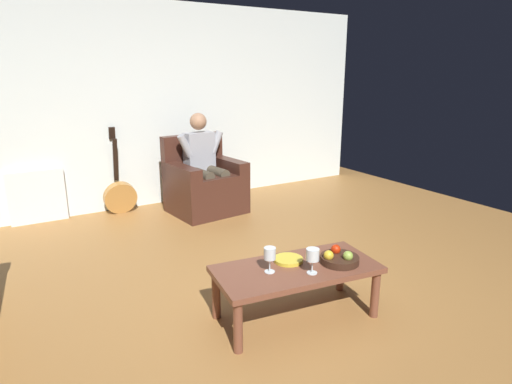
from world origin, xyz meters
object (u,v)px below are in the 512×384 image
(coffee_table, at_px, (296,274))
(decorative_dish, at_px, (288,260))
(wine_glass_near, at_px, (270,255))
(guitar, at_px, (120,195))
(person_seated, at_px, (205,161))
(armchair, at_px, (204,186))
(wine_glass_far, at_px, (313,256))
(fruit_bowl, at_px, (339,258))

(coffee_table, height_order, decorative_dish, decorative_dish)
(coffee_table, relative_size, wine_glass_near, 6.80)
(coffee_table, xyz_separation_m, guitar, (0.46, -3.01, -0.10))
(person_seated, distance_m, coffee_table, 2.58)
(wine_glass_near, bearing_deg, coffee_table, 172.63)
(guitar, bearing_deg, armchair, 152.97)
(armchair, bearing_deg, guitar, -33.39)
(person_seated, distance_m, decorative_dish, 2.47)
(armchair, relative_size, coffee_table, 0.78)
(wine_glass_near, xyz_separation_m, wine_glass_far, (-0.23, 0.16, 0.00))
(armchair, bearing_deg, person_seated, 90.00)
(coffee_table, bearing_deg, wine_glass_near, -7.37)
(armchair, bearing_deg, wine_glass_near, 68.95)
(fruit_bowl, distance_m, decorative_dish, 0.35)
(armchair, xyz_separation_m, wine_glass_far, (0.43, 2.68, 0.18))
(wine_glass_far, xyz_separation_m, decorative_dish, (0.03, -0.24, -0.11))
(decorative_dish, bearing_deg, person_seated, -100.73)
(person_seated, relative_size, decorative_dish, 5.80)
(guitar, bearing_deg, fruit_bowl, 103.56)
(person_seated, relative_size, coffee_table, 1.01)
(coffee_table, bearing_deg, decorative_dish, -91.45)
(coffee_table, distance_m, fruit_bowl, 0.32)
(wine_glass_near, bearing_deg, decorative_dish, -159.67)
(person_seated, bearing_deg, fruit_bowl, 79.95)
(person_seated, distance_m, wine_glass_far, 2.69)
(person_seated, xyz_separation_m, wine_glass_near, (0.66, 2.49, -0.14))
(guitar, relative_size, fruit_bowl, 3.87)
(armchair, xyz_separation_m, coffee_table, (0.46, 2.55, 0.00))
(wine_glass_near, relative_size, wine_glass_far, 1.01)
(person_seated, height_order, decorative_dish, person_seated)
(decorative_dish, bearing_deg, fruit_bowl, 144.86)
(coffee_table, distance_m, wine_glass_far, 0.22)
(decorative_dish, bearing_deg, wine_glass_near, 20.33)
(guitar, height_order, wine_glass_near, guitar)
(armchair, relative_size, wine_glass_far, 5.35)
(person_seated, xyz_separation_m, fruit_bowl, (0.17, 2.62, -0.22))
(wine_glass_near, distance_m, wine_glass_far, 0.28)
(armchair, xyz_separation_m, fruit_bowl, (0.17, 2.65, 0.09))
(wine_glass_far, height_order, fruit_bowl, wine_glass_far)
(decorative_dish, bearing_deg, armchair, -100.54)
(armchair, relative_size, wine_glass_near, 5.32)
(armchair, height_order, coffee_table, armchair)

